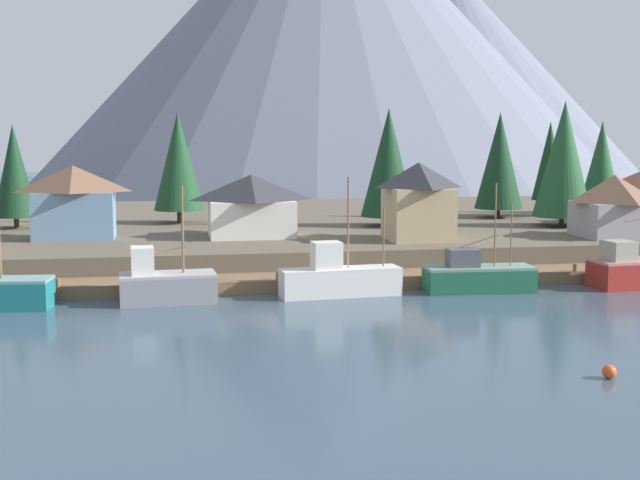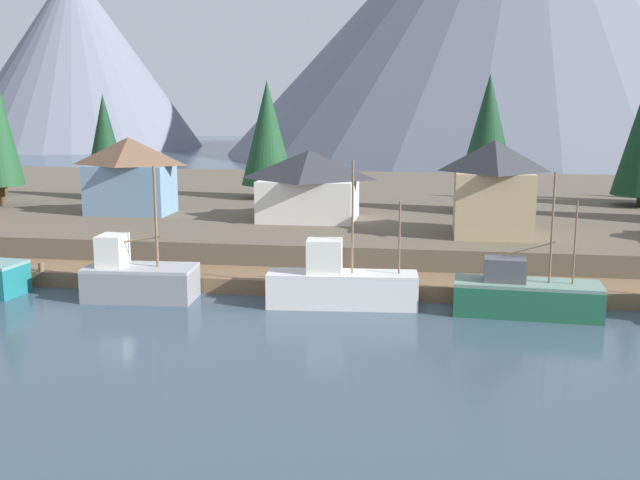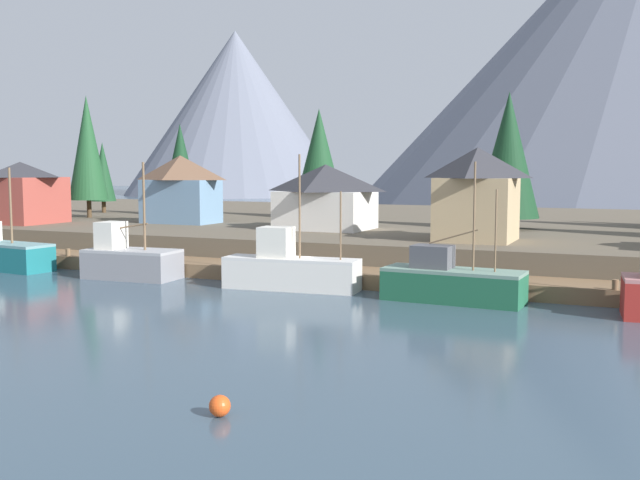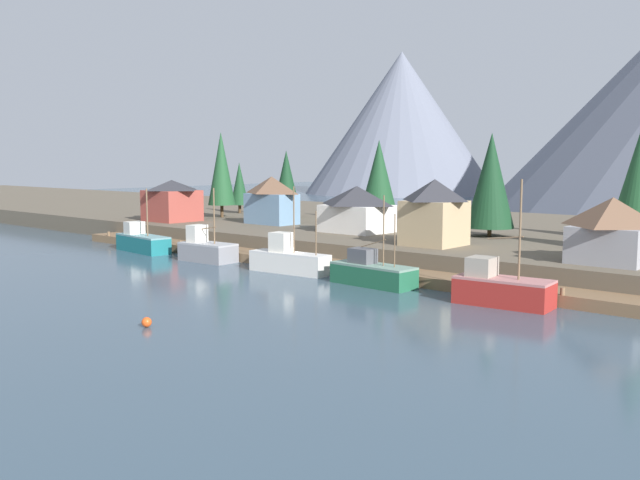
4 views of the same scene
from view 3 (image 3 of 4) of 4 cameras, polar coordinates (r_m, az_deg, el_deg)
ground_plane at (r=68.50m, az=5.42°, el=-1.50°), size 400.00×400.00×1.00m
dock at (r=51.73m, az=-0.87°, el=-2.65°), size 80.00×4.00×1.60m
shoreline_bank at (r=79.75m, az=8.14°, el=0.73°), size 400.00×56.00×2.50m
mountain_west_peak at (r=224.44m, az=-6.52°, el=9.69°), size 66.17×66.17×48.29m
fishing_boat_teal at (r=63.14m, az=-23.44°, el=-0.94°), size 9.34×3.72×7.94m
fishing_boat_grey at (r=54.73m, az=-14.49°, el=-1.52°), size 6.90×3.51×8.33m
fishing_boat_white at (r=48.24m, az=-2.39°, el=-2.24°), size 9.12×3.05×8.79m
fishing_boat_green at (r=44.52m, az=10.08°, el=-3.23°), size 8.37×3.29×8.28m
house_red at (r=78.46m, az=-22.08°, el=3.46°), size 7.20×6.58×6.02m
house_white at (r=65.48m, az=0.43°, el=3.41°), size 8.10×6.58×5.73m
house_blue at (r=73.98m, az=-10.70°, el=3.92°), size 7.43×4.39×6.64m
house_tan at (r=56.11m, az=12.01°, el=3.55°), size 5.74×5.87×6.94m
conifer_mid_left at (r=67.50m, az=14.32°, el=6.37°), size 5.62×5.62×12.07m
conifer_mid_right at (r=80.07m, az=-0.08°, el=6.42°), size 5.32×5.32×11.78m
conifer_back_left at (r=85.92m, az=-10.72°, el=5.74°), size 4.26×4.26×10.43m
conifer_centre at (r=93.70m, az=-16.42°, el=5.06°), size 3.00×3.00×8.52m
conifer_far_right at (r=84.81m, az=-17.52°, el=6.80°), size 4.26×4.26×13.26m
channel_buoy at (r=24.34m, az=-7.74°, el=-12.57°), size 0.70×0.70×0.70m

